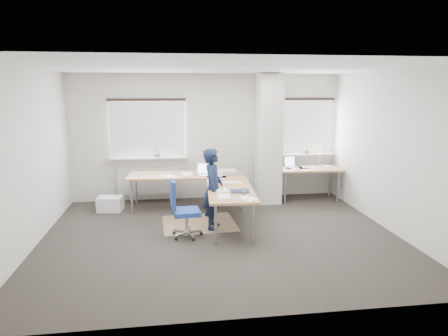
{
  "coord_description": "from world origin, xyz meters",
  "views": [
    {
      "loc": [
        -0.82,
        -6.4,
        2.48
      ],
      "look_at": [
        0.18,
        0.9,
        1.01
      ],
      "focal_mm": 32.0,
      "sensor_mm": 36.0,
      "label": 1
    }
  ],
  "objects": [
    {
      "name": "ground",
      "position": [
        0.0,
        0.0,
        0.0
      ],
      "size": [
        6.0,
        6.0,
        0.0
      ],
      "primitive_type": "plane",
      "color": "black",
      "rests_on": "ground"
    },
    {
      "name": "task_chair",
      "position": [
        -0.62,
        0.06,
        0.28
      ],
      "size": [
        0.54,
        0.54,
        1.0
      ],
      "rotation": [
        0.0,
        0.0,
        0.09
      ],
      "color": "navy",
      "rests_on": "ground"
    },
    {
      "name": "desk_main",
      "position": [
        -0.18,
        1.11,
        0.69
      ],
      "size": [
        2.41,
        2.76,
        0.96
      ],
      "rotation": [
        0.0,
        0.0,
        -0.07
      ],
      "color": "#A16B45",
      "rests_on": "ground"
    },
    {
      "name": "desk_side",
      "position": [
        2.25,
        2.03,
        0.69
      ],
      "size": [
        1.41,
        0.73,
        1.22
      ],
      "rotation": [
        0.0,
        0.0,
        -0.02
      ],
      "color": "#A16B45",
      "rests_on": "ground"
    },
    {
      "name": "person",
      "position": [
        -0.09,
        0.44,
        0.73
      ],
      "size": [
        0.46,
        0.6,
        1.45
      ],
      "primitive_type": "imported",
      "rotation": [
        0.0,
        0.0,
        1.34
      ],
      "color": "black",
      "rests_on": "ground"
    },
    {
      "name": "room_shell",
      "position": [
        0.18,
        0.45,
        1.75
      ],
      "size": [
        6.04,
        5.04,
        2.82
      ],
      "color": "#BCB6AB",
      "rests_on": "ground"
    },
    {
      "name": "white_crate",
      "position": [
        -2.07,
        1.74,
        0.15
      ],
      "size": [
        0.54,
        0.41,
        0.29
      ],
      "primitive_type": "cube",
      "rotation": [
        0.0,
        0.0,
        -0.14
      ],
      "color": "white",
      "rests_on": "ground"
    },
    {
      "name": "floor_mat",
      "position": [
        -0.32,
        0.7,
        0.0
      ],
      "size": [
        1.39,
        1.2,
        0.01
      ],
      "primitive_type": "cube",
      "rotation": [
        0.0,
        0.0,
        0.05
      ],
      "color": "olive",
      "rests_on": "ground"
    }
  ]
}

